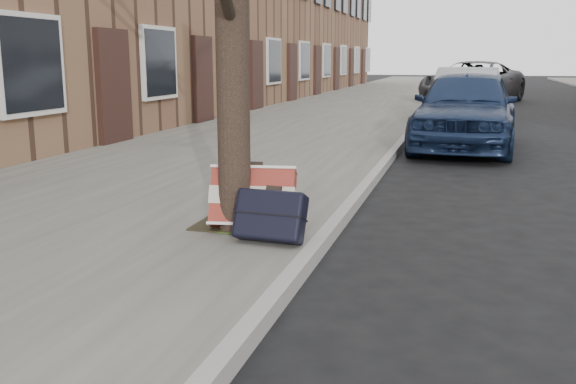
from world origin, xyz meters
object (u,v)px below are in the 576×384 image
(car_near_front, at_px, (466,109))
(car_near_mid, at_px, (466,95))
(suitcase_red, at_px, (253,198))
(suitcase_navy, at_px, (270,215))

(car_near_front, height_order, car_near_mid, car_near_front)
(suitcase_red, xyz_separation_m, suitcase_navy, (0.26, -0.34, -0.06))
(suitcase_navy, xyz_separation_m, car_near_mid, (1.45, 11.92, 0.34))
(suitcase_navy, relative_size, car_near_front, 0.14)
(suitcase_red, height_order, car_near_front, car_near_front)
(car_near_front, bearing_deg, car_near_mid, 93.94)
(car_near_mid, bearing_deg, suitcase_navy, -92.90)
(car_near_front, relative_size, car_near_mid, 1.01)
(car_near_mid, bearing_deg, suitcase_red, -94.37)
(suitcase_red, bearing_deg, car_near_mid, 72.48)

